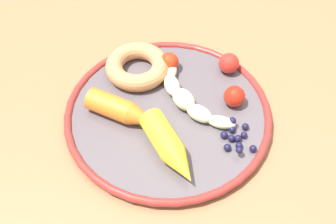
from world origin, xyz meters
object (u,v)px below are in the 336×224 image
(tomato_far, at_px, (234,95))
(plate, at_px, (168,113))
(banana, at_px, (187,98))
(blueberry_pile, at_px, (236,137))
(carrot_orange, at_px, (123,111))
(tomato_mid, at_px, (171,62))
(tomato_near, at_px, (229,63))
(dining_table, at_px, (184,149))
(donut, at_px, (137,66))
(carrot_yellow, at_px, (170,147))

(tomato_far, bearing_deg, plate, -4.01)
(banana, bearing_deg, blueberry_pile, 119.32)
(carrot_orange, height_order, tomato_mid, carrot_orange)
(plate, relative_size, tomato_mid, 9.77)
(blueberry_pile, xyz_separation_m, tomato_near, (-0.04, -0.14, 0.01))
(dining_table, distance_m, tomato_mid, 0.16)
(blueberry_pile, bearing_deg, tomato_near, -106.08)
(tomato_far, bearing_deg, dining_table, 2.46)
(blueberry_pile, bearing_deg, dining_table, -50.66)
(donut, distance_m, tomato_mid, 0.06)
(banana, distance_m, tomato_near, 0.10)
(tomato_near, bearing_deg, dining_table, 36.65)
(banana, xyz_separation_m, tomato_near, (-0.09, -0.05, 0.01))
(blueberry_pile, bearing_deg, donut, -58.25)
(donut, xyz_separation_m, blueberry_pile, (-0.11, 0.18, -0.01))
(donut, bearing_deg, banana, 124.06)
(donut, distance_m, blueberry_pile, 0.21)
(banana, bearing_deg, dining_table, 73.02)
(tomato_far, bearing_deg, tomato_near, -104.75)
(plate, height_order, tomato_far, tomato_far)
(donut, xyz_separation_m, tomato_near, (-0.15, 0.04, 0.00))
(carrot_orange, height_order, carrot_yellow, carrot_yellow)
(banana, bearing_deg, donut, -55.94)
(plate, distance_m, carrot_orange, 0.07)
(dining_table, bearing_deg, tomato_far, -177.54)
(carrot_yellow, height_order, tomato_far, carrot_yellow)
(dining_table, distance_m, banana, 0.11)
(tomato_far, bearing_deg, tomato_mid, -52.75)
(carrot_yellow, bearing_deg, tomato_near, -135.78)
(dining_table, height_order, donut, donut)
(carrot_orange, bearing_deg, tomato_mid, -139.23)
(tomato_far, bearing_deg, blueberry_pile, 72.67)
(banana, xyz_separation_m, tomato_mid, (0.00, -0.08, 0.00))
(donut, bearing_deg, tomato_mid, 173.63)
(plate, xyz_separation_m, tomato_near, (-0.12, -0.06, 0.02))
(blueberry_pile, bearing_deg, carrot_yellow, -0.56)
(donut, height_order, tomato_mid, tomato_mid)
(dining_table, height_order, plate, plate)
(carrot_yellow, relative_size, donut, 1.19)
(plate, bearing_deg, blueberry_pile, 136.45)
(plate, relative_size, tomato_far, 9.53)
(dining_table, relative_size, banana, 7.46)
(carrot_yellow, distance_m, tomato_near, 0.20)
(banana, xyz_separation_m, donut, (0.06, -0.09, 0.00))
(carrot_yellow, height_order, tomato_mid, carrot_yellow)
(donut, height_order, tomato_near, tomato_near)
(blueberry_pile, distance_m, tomato_far, 0.08)
(carrot_yellow, distance_m, blueberry_pile, 0.10)
(dining_table, bearing_deg, blueberry_pile, 129.34)
(donut, relative_size, blueberry_pile, 1.70)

